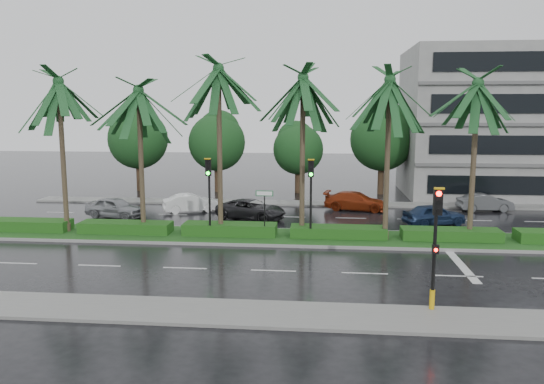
# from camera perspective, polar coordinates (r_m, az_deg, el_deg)

# --- Properties ---
(ground) EXTENTS (120.00, 120.00, 0.00)m
(ground) POSITION_cam_1_polar(r_m,az_deg,el_deg) (28.50, 1.09, -5.49)
(ground) COLOR black
(ground) RESTS_ON ground
(near_sidewalk) EXTENTS (40.00, 2.40, 0.12)m
(near_sidewalk) POSITION_cam_1_polar(r_m,az_deg,el_deg) (18.80, -1.37, -12.97)
(near_sidewalk) COLOR slate
(near_sidewalk) RESTS_ON ground
(far_sidewalk) EXTENTS (40.00, 2.00, 0.12)m
(far_sidewalk) POSITION_cam_1_polar(r_m,az_deg,el_deg) (40.20, 2.42, -1.20)
(far_sidewalk) COLOR slate
(far_sidewalk) RESTS_ON ground
(median) EXTENTS (36.00, 4.00, 0.15)m
(median) POSITION_cam_1_polar(r_m,az_deg,el_deg) (29.45, 1.25, -4.87)
(median) COLOR gray
(median) RESTS_ON ground
(hedge) EXTENTS (35.20, 1.40, 0.60)m
(hedge) POSITION_cam_1_polar(r_m,az_deg,el_deg) (29.36, 1.25, -4.16)
(hedge) COLOR #194313
(hedge) RESTS_ON median
(lane_markings) EXTENTS (34.00, 13.06, 0.01)m
(lane_markings) POSITION_cam_1_polar(r_m,az_deg,el_deg) (28.02, 7.26, -5.80)
(lane_markings) COLOR silver
(lane_markings) RESTS_ON ground
(palm_row) EXTENTS (26.30, 4.20, 9.90)m
(palm_row) POSITION_cam_1_polar(r_m,az_deg,el_deg) (28.76, -1.23, 10.63)
(palm_row) COLOR #413125
(palm_row) RESTS_ON median
(signal_near) EXTENTS (0.34, 0.45, 4.36)m
(signal_near) POSITION_cam_1_polar(r_m,az_deg,el_deg) (19.10, 17.16, -5.32)
(signal_near) COLOR black
(signal_near) RESTS_ON near_sidewalk
(signal_median_left) EXTENTS (0.34, 0.42, 4.36)m
(signal_median_left) POSITION_cam_1_polar(r_m,az_deg,el_deg) (28.78, -6.81, 0.67)
(signal_median_left) COLOR black
(signal_median_left) RESTS_ON median
(signal_median_right) EXTENTS (0.34, 0.42, 4.36)m
(signal_median_right) POSITION_cam_1_polar(r_m,az_deg,el_deg) (28.13, 4.21, 0.53)
(signal_median_right) COLOR black
(signal_median_right) RESTS_ON median
(street_sign) EXTENTS (0.95, 0.09, 2.60)m
(street_sign) POSITION_cam_1_polar(r_m,az_deg,el_deg) (28.61, -0.82, -1.08)
(street_sign) COLOR black
(street_sign) RESTS_ON median
(bg_trees) EXTENTS (33.06, 5.29, 7.64)m
(bg_trees) POSITION_cam_1_polar(r_m,az_deg,el_deg) (45.24, 2.74, 5.75)
(bg_trees) COLOR #3A291A
(bg_trees) RESTS_ON ground
(building) EXTENTS (16.00, 10.00, 12.00)m
(building) POSITION_cam_1_polar(r_m,az_deg,el_deg) (47.92, 23.79, 6.82)
(building) COLOR slate
(building) RESTS_ON ground
(car_silver) EXTENTS (2.56, 4.28, 1.36)m
(car_silver) POSITION_cam_1_polar(r_m,az_deg,el_deg) (36.44, -16.53, -1.61)
(car_silver) COLOR gray
(car_silver) RESTS_ON ground
(car_white) EXTENTS (2.69, 4.07, 1.27)m
(car_white) POSITION_cam_1_polar(r_m,az_deg,el_deg) (37.34, -8.70, -1.17)
(car_white) COLOR white
(car_white) RESTS_ON ground
(car_darkgrey) EXTENTS (3.55, 5.04, 1.28)m
(car_darkgrey) POSITION_cam_1_polar(r_m,az_deg,el_deg) (34.61, -2.24, -1.86)
(car_darkgrey) COLOR black
(car_darkgrey) RESTS_ON ground
(car_red) EXTENTS (2.68, 4.79, 1.31)m
(car_red) POSITION_cam_1_polar(r_m,az_deg,el_deg) (38.05, 9.03, -0.96)
(car_red) COLOR maroon
(car_red) RESTS_ON ground
(car_blue) EXTENTS (2.74, 4.15, 1.31)m
(car_blue) POSITION_cam_1_polar(r_m,az_deg,el_deg) (34.21, 17.04, -2.34)
(car_blue) COLOR navy
(car_blue) RESTS_ON ground
(car_grey) EXTENTS (1.71, 3.86, 1.23)m
(car_grey) POSITION_cam_1_polar(r_m,az_deg,el_deg) (40.09, 21.94, -1.06)
(car_grey) COLOR #4C4D50
(car_grey) RESTS_ON ground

